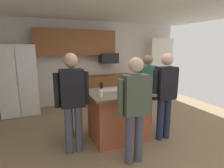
{
  "coord_description": "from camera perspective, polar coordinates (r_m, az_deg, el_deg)",
  "views": [
    {
      "loc": [
        -1.49,
        -2.89,
        1.8
      ],
      "look_at": [
        -0.11,
        0.46,
        1.05
      ],
      "focal_mm": 28.72,
      "sensor_mm": 36.0,
      "label": 1
    }
  ],
  "objects": [
    {
      "name": "person_elder_center",
      "position": [
        3.63,
        -12.45,
        -2.59
      ],
      "size": [
        0.57,
        0.22,
        1.61
      ],
      "rotation": [
        0.0,
        0.0,
        -0.48
      ],
      "color": "#383842",
      "rests_on": "ground"
    },
    {
      "name": "glass_stout_tall",
      "position": [
        3.59,
        -3.41,
        -0.74
      ],
      "size": [
        0.07,
        0.07,
        0.14
      ],
      "color": "black",
      "rests_on": "kitchen_island"
    },
    {
      "name": "person_guest_by_door",
      "position": [
        3.03,
        -12.54,
        -4.12
      ],
      "size": [
        0.57,
        0.23,
        1.71
      ],
      "rotation": [
        0.0,
        0.0,
        0.2
      ],
      "color": "#4C5166",
      "rests_on": "ground"
    },
    {
      "name": "mug_blue_stoneware",
      "position": [
        3.12,
        -3.51,
        -3.0
      ],
      "size": [
        0.12,
        0.08,
        0.11
      ],
      "color": "white",
      "rests_on": "kitchen_island"
    },
    {
      "name": "kitchen_island",
      "position": [
        3.6,
        1.83,
        -9.74
      ],
      "size": [
        1.15,
        0.93,
        0.96
      ],
      "color": "#AD5638",
      "rests_on": "ground"
    },
    {
      "name": "cabinet_run_lower",
      "position": [
        5.92,
        -1.01,
        -1.5
      ],
      "size": [
        1.8,
        0.63,
        0.9
      ],
      "color": "brown",
      "rests_on": "ground"
    },
    {
      "name": "person_host_foreground",
      "position": [
        2.72,
        7.29,
        -6.5
      ],
      "size": [
        0.57,
        0.22,
        1.66
      ],
      "rotation": [
        0.0,
        0.0,
        1.47
      ],
      "color": "#4C5166",
      "rests_on": "ground"
    },
    {
      "name": "floor",
      "position": [
        3.72,
        4.51,
        -17.31
      ],
      "size": [
        7.04,
        7.04,
        0.0
      ],
      "primitive_type": "plane",
      "color": "#937A5B",
      "rests_on": "ground"
    },
    {
      "name": "cabinet_run_upper",
      "position": [
        5.6,
        -11.35,
        12.74
      ],
      "size": [
        2.4,
        0.38,
        0.75
      ],
      "color": "brown"
    },
    {
      "name": "serving_tray",
      "position": [
        3.45,
        0.22,
        -2.08
      ],
      "size": [
        0.44,
        0.3,
        0.04
      ],
      "color": "#B7B7BC",
      "rests_on": "kitchen_island"
    },
    {
      "name": "back_wall",
      "position": [
        5.91,
        -7.65,
        6.73
      ],
      "size": [
        6.4,
        0.1,
        2.6
      ],
      "primitive_type": "cube",
      "color": "silver",
      "rests_on": "ground"
    },
    {
      "name": "person_guest_left",
      "position": [
        4.13,
        11.11,
        -0.58
      ],
      "size": [
        0.57,
        0.22,
        1.63
      ],
      "rotation": [
        0.0,
        0.0,
        -2.8
      ],
      "color": "#4C5166",
      "rests_on": "ground"
    },
    {
      "name": "glass_dark_ale",
      "position": [
        3.32,
        5.48,
        -1.59
      ],
      "size": [
        0.07,
        0.07,
        0.17
      ],
      "color": "black",
      "rests_on": "kitchen_island"
    },
    {
      "name": "refrigerator",
      "position": [
        5.37,
        -27.42,
        1.07
      ],
      "size": [
        0.92,
        0.76,
        1.87
      ],
      "color": "white",
      "rests_on": "ground"
    },
    {
      "name": "french_door_window_panel",
      "position": [
        6.72,
        15.39,
        5.29
      ],
      "size": [
        0.9,
        0.06,
        2.0
      ],
      "primitive_type": "cube",
      "color": "white",
      "rests_on": "ground"
    },
    {
      "name": "microwave_over_range",
      "position": [
        5.79,
        -1.12,
        8.22
      ],
      "size": [
        0.56,
        0.4,
        0.32
      ],
      "primitive_type": "cube",
      "color": "black"
    },
    {
      "name": "person_guest_right",
      "position": [
        3.56,
        16.61,
        -2.17
      ],
      "size": [
        0.57,
        0.22,
        1.69
      ],
      "rotation": [
        0.0,
        0.0,
        2.71
      ],
      "color": "#232D4C",
      "rests_on": "ground"
    },
    {
      "name": "mug_ceramic_white",
      "position": [
        3.64,
        4.33,
        -1.02
      ],
      "size": [
        0.12,
        0.08,
        0.09
      ],
      "color": "white",
      "rests_on": "kitchen_island"
    }
  ]
}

